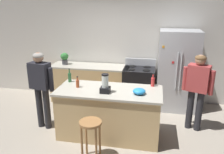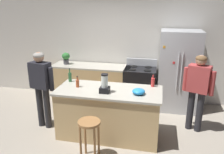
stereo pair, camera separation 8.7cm
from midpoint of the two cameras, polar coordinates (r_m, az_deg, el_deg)
The scene contains 15 objects.
ground_plane at distance 4.68m, azimuth -0.24°, elevation -14.04°, with size 14.00×14.00×0.00m, color #9E9384.
back_wall at distance 5.99m, azimuth 3.77°, elevation 7.14°, with size 8.00×0.10×2.70m, color silver.
kitchen_island at distance 4.44m, azimuth -0.25°, elevation -8.84°, with size 1.95×0.86×0.95m.
back_counter_run at distance 6.01m, azimuth -4.54°, elevation -1.50°, with size 2.00×0.64×0.95m.
refrigerator at distance 5.60m, azimuth 16.54°, elevation 1.37°, with size 0.90×0.73×1.89m.
stove_range at distance 5.77m, azimuth 7.30°, elevation -2.35°, with size 0.76×0.65×1.13m.
person_by_island_left at distance 4.75m, azimuth -16.61°, elevation -1.43°, with size 0.60×0.29×1.58m.
person_by_sink_right at distance 4.75m, azimuth 21.01°, elevation -2.15°, with size 0.58×0.35×1.56m.
bar_stool at distance 3.79m, azimuth -4.94°, elevation -12.97°, with size 0.36×0.36×0.70m.
potted_plant at distance 6.05m, azimuth -10.93°, elevation 4.76°, with size 0.20×0.20×0.30m.
blender_appliance at distance 4.07m, azimuth -1.22°, elevation -1.93°, with size 0.17×0.17×0.35m.
bottle_olive_oil at distance 4.71m, azimuth -9.84°, elevation 0.05°, with size 0.07×0.07×0.28m.
bottle_soda at distance 4.45m, azimuth 10.65°, elevation -1.20°, with size 0.07×0.07×0.26m.
bottle_cooking_sauce at distance 4.40m, azimuth -7.97°, elevation -1.51°, with size 0.06×0.06×0.22m.
mixing_bowl at distance 4.06m, azimuth 7.22°, elevation -3.57°, with size 0.23×0.23×0.10m, color #268CD8.
Camera 2 is at (0.89, -3.85, 2.50)m, focal length 36.91 mm.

